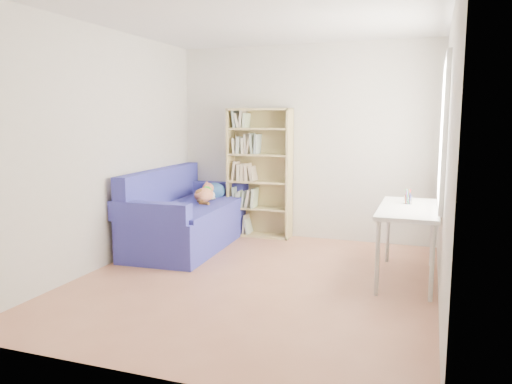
{
  "coord_description": "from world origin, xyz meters",
  "views": [
    {
      "loc": [
        1.63,
        -4.58,
        1.64
      ],
      "look_at": [
        -0.12,
        0.39,
        0.85
      ],
      "focal_mm": 35.0,
      "sensor_mm": 36.0,
      "label": 1
    }
  ],
  "objects_px": {
    "bookshelf": "(260,178)",
    "desk": "(409,214)",
    "sofa": "(186,218)",
    "pen_cup": "(408,198)"
  },
  "relations": [
    {
      "from": "bookshelf",
      "to": "desk",
      "type": "distance_m",
      "value": 2.4
    },
    {
      "from": "sofa",
      "to": "bookshelf",
      "type": "distance_m",
      "value": 1.17
    },
    {
      "from": "bookshelf",
      "to": "desk",
      "type": "relative_size",
      "value": 1.4
    },
    {
      "from": "bookshelf",
      "to": "sofa",
      "type": "bearing_deg",
      "value": -131.25
    },
    {
      "from": "sofa",
      "to": "pen_cup",
      "type": "height_order",
      "value": "sofa"
    },
    {
      "from": "bookshelf",
      "to": "desk",
      "type": "xyz_separation_m",
      "value": [
        2.03,
        -1.28,
        -0.13
      ]
    },
    {
      "from": "sofa",
      "to": "desk",
      "type": "relative_size",
      "value": 1.62
    },
    {
      "from": "desk",
      "to": "pen_cup",
      "type": "relative_size",
      "value": 7.87
    },
    {
      "from": "sofa",
      "to": "pen_cup",
      "type": "relative_size",
      "value": 12.78
    },
    {
      "from": "sofa",
      "to": "pen_cup",
      "type": "distance_m",
      "value": 2.77
    }
  ]
}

